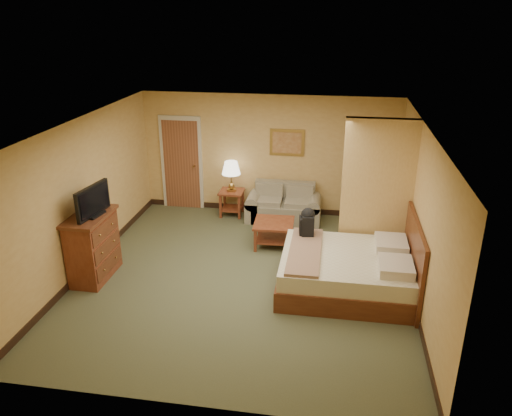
% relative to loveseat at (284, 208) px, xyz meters
% --- Properties ---
extents(floor, '(6.00, 6.00, 0.00)m').
position_rel_loveseat_xyz_m(floor, '(-0.39, -2.57, -0.26)').
color(floor, '#4E5335').
rests_on(floor, ground).
extents(ceiling, '(6.00, 6.00, 0.00)m').
position_rel_loveseat_xyz_m(ceiling, '(-0.39, -2.57, 2.34)').
color(ceiling, white).
rests_on(ceiling, back_wall).
extents(back_wall, '(5.50, 0.02, 2.60)m').
position_rel_loveseat_xyz_m(back_wall, '(-0.39, 0.43, 1.04)').
color(back_wall, tan).
rests_on(back_wall, floor).
extents(left_wall, '(0.02, 6.00, 2.60)m').
position_rel_loveseat_xyz_m(left_wall, '(-3.14, -2.57, 1.04)').
color(left_wall, tan).
rests_on(left_wall, floor).
extents(right_wall, '(0.02, 6.00, 2.60)m').
position_rel_loveseat_xyz_m(right_wall, '(2.36, -2.57, 1.04)').
color(right_wall, tan).
rests_on(right_wall, floor).
extents(partition, '(1.20, 0.15, 2.60)m').
position_rel_loveseat_xyz_m(partition, '(1.76, -1.64, 1.04)').
color(partition, tan).
rests_on(partition, floor).
extents(door, '(0.94, 0.16, 2.10)m').
position_rel_loveseat_xyz_m(door, '(-2.34, 0.40, 0.77)').
color(door, beige).
rests_on(door, floor).
extents(baseboard, '(5.50, 0.02, 0.12)m').
position_rel_loveseat_xyz_m(baseboard, '(-0.39, 0.42, -0.20)').
color(baseboard, black).
rests_on(baseboard, floor).
extents(loveseat, '(1.57, 0.73, 0.80)m').
position_rel_loveseat_xyz_m(loveseat, '(0.00, 0.00, 0.00)').
color(loveseat, gray).
rests_on(loveseat, floor).
extents(side_table, '(0.51, 0.51, 0.56)m').
position_rel_loveseat_xyz_m(side_table, '(-1.15, 0.08, 0.11)').
color(side_table, maroon).
rests_on(side_table, floor).
extents(table_lamp, '(0.40, 0.40, 0.66)m').
position_rel_loveseat_xyz_m(table_lamp, '(-1.15, 0.08, 0.81)').
color(table_lamp, '#A7813D').
rests_on(table_lamp, side_table).
extents(coffee_table, '(0.77, 0.77, 0.48)m').
position_rel_loveseat_xyz_m(coffee_table, '(-0.05, -1.26, 0.08)').
color(coffee_table, maroon).
rests_on(coffee_table, floor).
extents(wall_picture, '(0.73, 0.04, 0.57)m').
position_rel_loveseat_xyz_m(wall_picture, '(-0.00, 0.41, 1.34)').
color(wall_picture, '#B78E3F').
rests_on(wall_picture, back_wall).
extents(dresser, '(0.56, 1.06, 1.13)m').
position_rel_loveseat_xyz_m(dresser, '(-2.87, -2.95, 0.31)').
color(dresser, maroon).
rests_on(dresser, floor).
extents(tv, '(0.26, 0.83, 0.51)m').
position_rel_loveseat_xyz_m(tv, '(-2.77, -2.95, 1.11)').
color(tv, black).
rests_on(tv, dresser).
extents(bed, '(2.23, 1.90, 1.23)m').
position_rel_loveseat_xyz_m(bed, '(1.42, -2.67, 0.07)').
color(bed, '#542513').
rests_on(bed, floor).
extents(backpack, '(0.24, 0.32, 0.52)m').
position_rel_loveseat_xyz_m(backpack, '(0.63, -2.05, 0.62)').
color(backpack, black).
rests_on(backpack, bed).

